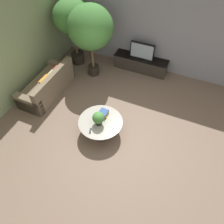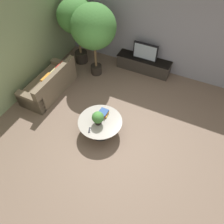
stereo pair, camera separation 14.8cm
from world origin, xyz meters
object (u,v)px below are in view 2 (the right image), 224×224
at_px(coffee_table, 100,124).
at_px(potted_palm_corner, 94,28).
at_px(television, 145,52).
at_px(couch_by_wall, 50,84).
at_px(potted_plant_tabletop, 98,118).
at_px(media_console, 144,64).
at_px(potted_palm_tall, 77,18).

xyz_separation_m(coffee_table, potted_palm_corner, (-1.30, 2.15, 1.33)).
xyz_separation_m(television, couch_by_wall, (-2.24, -2.29, -0.45)).
relative_size(television, coffee_table, 0.71).
bearing_deg(potted_plant_tabletop, media_console, 88.13).
xyz_separation_m(coffee_table, potted_plant_tabletop, (-0.01, -0.08, 0.34)).
relative_size(coffee_table, potted_palm_tall, 0.51).
relative_size(media_console, coffee_table, 1.62).
bearing_deg(couch_by_wall, television, 135.57).
xyz_separation_m(media_console, television, (0.00, -0.00, 0.50)).
height_order(coffee_table, potted_palm_corner, potted_palm_corner).
bearing_deg(coffee_table, potted_plant_tabletop, -96.14).
xyz_separation_m(television, potted_palm_corner, (-1.39, -0.85, 0.91)).
distance_m(media_console, potted_palm_tall, 2.64).
distance_m(coffee_table, potted_plant_tabletop, 0.35).
xyz_separation_m(couch_by_wall, potted_plant_tabletop, (2.14, -0.80, 0.37)).
distance_m(media_console, potted_palm_corner, 2.15).
distance_m(potted_palm_tall, potted_palm_corner, 0.88).
distance_m(television, coffee_table, 3.04).
bearing_deg(couch_by_wall, potted_plant_tabletop, 69.60).
relative_size(potted_palm_corner, potted_plant_tabletop, 6.15).
bearing_deg(coffee_table, couch_by_wall, 161.49).
relative_size(coffee_table, potted_plant_tabletop, 3.02).
height_order(couch_by_wall, potted_palm_tall, potted_palm_tall).
bearing_deg(potted_palm_corner, media_console, 31.60).
distance_m(couch_by_wall, potted_palm_tall, 2.23).
height_order(television, potted_plant_tabletop, television).
xyz_separation_m(couch_by_wall, potted_palm_corner, (0.85, 1.43, 1.36)).
bearing_deg(potted_palm_corner, coffee_table, -58.92).
bearing_deg(media_console, potted_palm_tall, -167.24).
bearing_deg(potted_palm_corner, potted_plant_tabletop, -59.95).
bearing_deg(coffee_table, potted_palm_corner, 121.08).
xyz_separation_m(media_console, potted_palm_corner, (-1.39, -0.85, 1.41)).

